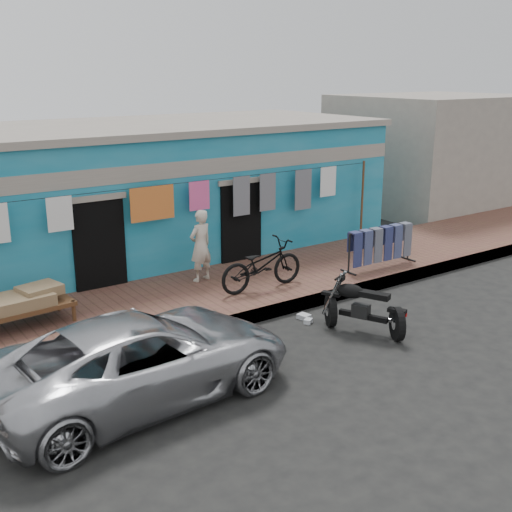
{
  "coord_description": "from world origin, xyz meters",
  "views": [
    {
      "loc": [
        -6.85,
        -7.78,
        4.63
      ],
      "look_at": [
        0.0,
        2.0,
        1.15
      ],
      "focal_mm": 45.0,
      "sensor_mm": 36.0,
      "label": 1
    }
  ],
  "objects_px": {
    "car": "(142,357)",
    "charpoy": "(20,310)",
    "seated_person": "(201,246)",
    "jeans_rack": "(380,246)",
    "motorcycle": "(364,306)",
    "bicycle": "(262,260)"
  },
  "relations": [
    {
      "from": "seated_person",
      "to": "jeans_rack",
      "type": "xyz_separation_m",
      "value": [
        3.9,
        -1.47,
        -0.3
      ]
    },
    {
      "from": "motorcycle",
      "to": "jeans_rack",
      "type": "height_order",
      "value": "jeans_rack"
    },
    {
      "from": "charpoy",
      "to": "jeans_rack",
      "type": "height_order",
      "value": "jeans_rack"
    },
    {
      "from": "motorcycle",
      "to": "charpoy",
      "type": "xyz_separation_m",
      "value": [
        -5.19,
        3.24,
        0.05
      ]
    },
    {
      "from": "car",
      "to": "motorcycle",
      "type": "height_order",
      "value": "car"
    },
    {
      "from": "jeans_rack",
      "to": "bicycle",
      "type": "bearing_deg",
      "value": 174.93
    },
    {
      "from": "car",
      "to": "motorcycle",
      "type": "xyz_separation_m",
      "value": [
        4.34,
        -0.07,
        -0.13
      ]
    },
    {
      "from": "seated_person",
      "to": "jeans_rack",
      "type": "height_order",
      "value": "seated_person"
    },
    {
      "from": "motorcycle",
      "to": "jeans_rack",
      "type": "bearing_deg",
      "value": 15.17
    },
    {
      "from": "bicycle",
      "to": "motorcycle",
      "type": "relative_size",
      "value": 1.13
    },
    {
      "from": "car",
      "to": "seated_person",
      "type": "distance_m",
      "value": 4.75
    },
    {
      "from": "car",
      "to": "seated_person",
      "type": "relative_size",
      "value": 2.99
    },
    {
      "from": "motorcycle",
      "to": "charpoy",
      "type": "bearing_deg",
      "value": 123.36
    },
    {
      "from": "seated_person",
      "to": "jeans_rack",
      "type": "relative_size",
      "value": 0.78
    },
    {
      "from": "seated_person",
      "to": "motorcycle",
      "type": "distance_m",
      "value": 3.91
    },
    {
      "from": "motorcycle",
      "to": "seated_person",
      "type": "bearing_deg",
      "value": 84.29
    },
    {
      "from": "car",
      "to": "charpoy",
      "type": "height_order",
      "value": "car"
    },
    {
      "from": "charpoy",
      "to": "seated_person",
      "type": "bearing_deg",
      "value": 6.17
    },
    {
      "from": "bicycle",
      "to": "jeans_rack",
      "type": "xyz_separation_m",
      "value": [
        3.14,
        -0.28,
        -0.15
      ]
    },
    {
      "from": "seated_person",
      "to": "charpoy",
      "type": "distance_m",
      "value": 3.98
    },
    {
      "from": "charpoy",
      "to": "jeans_rack",
      "type": "relative_size",
      "value": 0.99
    },
    {
      "from": "car",
      "to": "jeans_rack",
      "type": "distance_m",
      "value": 7.29
    }
  ]
}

